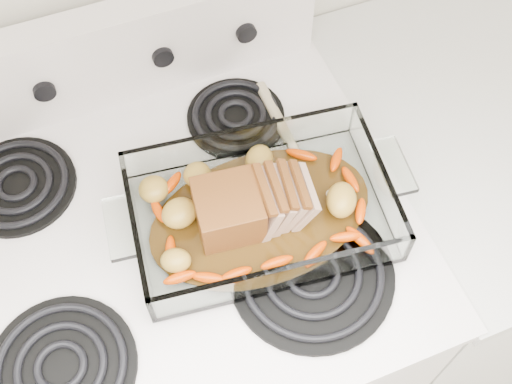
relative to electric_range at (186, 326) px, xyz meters
name	(u,v)px	position (x,y,z in m)	size (l,w,h in m)	color
electric_range	(186,326)	(0.00, 0.00, 0.00)	(0.78, 0.70, 1.12)	white
counter_right	(450,230)	(0.66, 0.00, -0.02)	(0.58, 0.68, 0.93)	silver
baking_dish	(261,212)	(0.15, -0.05, 0.48)	(0.39, 0.25, 0.07)	white
pork_roast	(245,209)	(0.13, -0.05, 0.51)	(0.18, 0.10, 0.08)	brown
roast_vegetables	(251,194)	(0.15, -0.01, 0.49)	(0.32, 0.17, 0.04)	#F24700
wooden_spoon	(311,170)	(0.26, 0.01, 0.46)	(0.06, 0.30, 0.02)	tan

